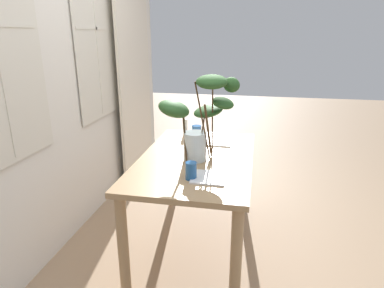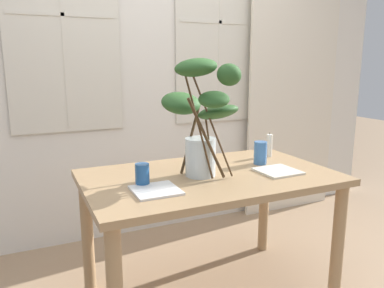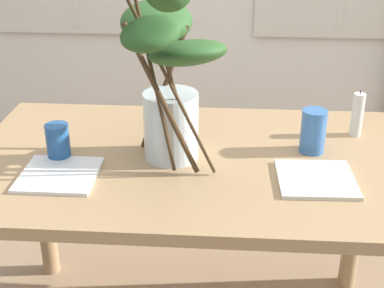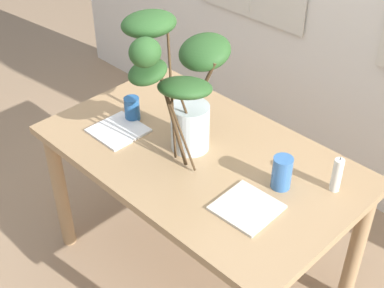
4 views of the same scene
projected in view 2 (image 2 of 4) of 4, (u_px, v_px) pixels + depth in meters
name	position (u px, v px, depth m)	size (l,w,h in m)	color
back_wall_with_windows	(146.00, 46.00, 2.93)	(4.48, 0.14, 2.96)	silver
curtain_sheer_side	(294.00, 80.00, 3.40)	(0.93, 0.03, 2.41)	silver
dining_table	(210.00, 193.00, 2.13)	(1.38, 0.83, 0.75)	tan
vase_with_branches	(200.00, 117.00, 1.98)	(0.45, 0.61, 0.64)	silver
drinking_glass_blue_left	(142.00, 175.00, 1.90)	(0.07, 0.07, 0.11)	#235693
drinking_glass_blue_right	(260.00, 153.00, 2.31)	(0.08, 0.08, 0.14)	#386BAD
plate_square_left	(156.00, 190.00, 1.82)	(0.22, 0.22, 0.01)	white
plate_square_right	(278.00, 171.00, 2.14)	(0.22, 0.22, 0.01)	silver
pillar_candle	(269.00, 146.00, 2.49)	(0.04, 0.04, 0.16)	silver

